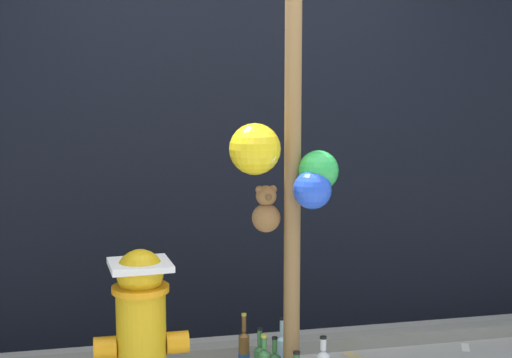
{
  "coord_description": "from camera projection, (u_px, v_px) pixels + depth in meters",
  "views": [
    {
      "loc": [
        -0.83,
        -2.88,
        1.58
      ],
      "look_at": [
        -0.07,
        0.5,
        1.14
      ],
      "focal_mm": 49.45,
      "sensor_mm": 36.0,
      "label": 1
    }
  ],
  "objects": [
    {
      "name": "memorial_post",
      "position": [
        287.0,
        116.0,
        3.46
      ],
      "size": [
        0.55,
        0.32,
        2.64
      ],
      "color": "olive",
      "rests_on": "ground_plane"
    },
    {
      "name": "curb_strip",
      "position": [
        247.0,
        349.0,
        4.21
      ],
      "size": [
        8.0,
        0.12,
        0.08
      ],
      "primitive_type": "cube",
      "color": "gray",
      "rests_on": "ground_plane"
    },
    {
      "name": "fire_hydrant",
      "position": [
        141.0,
        327.0,
        3.46
      ],
      "size": [
        0.46,
        0.31,
        0.81
      ],
      "color": "gold",
      "rests_on": "ground_plane"
    },
    {
      "name": "bottle_4",
      "position": [
        244.0,
        354.0,
        3.9
      ],
      "size": [
        0.06,
        0.06,
        0.36
      ],
      "color": "brown",
      "rests_on": "ground_plane"
    },
    {
      "name": "bottle_6",
      "position": [
        282.0,
        354.0,
        3.89
      ],
      "size": [
        0.06,
        0.06,
        0.34
      ],
      "color": "#B2DBEA",
      "rests_on": "ground_plane"
    },
    {
      "name": "litter_2",
      "position": [
        465.0,
        347.0,
        4.35
      ],
      "size": [
        0.1,
        0.14,
        0.01
      ],
      "primitive_type": "cube",
      "rotation": [
        0.0,
        0.0,
        1.14
      ],
      "color": "silver",
      "rests_on": "ground_plane"
    },
    {
      "name": "building_wall",
      "position": [
        231.0,
        76.0,
        4.46
      ],
      "size": [
        10.0,
        0.2,
        3.33
      ],
      "color": "black",
      "rests_on": "ground_plane"
    },
    {
      "name": "litter_0",
      "position": [
        352.0,
        355.0,
        4.22
      ],
      "size": [
        0.11,
        0.13,
        0.01
      ],
      "primitive_type": "cube",
      "rotation": [
        0.0,
        0.0,
        0.46
      ],
      "color": "tan",
      "rests_on": "ground_plane"
    }
  ]
}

